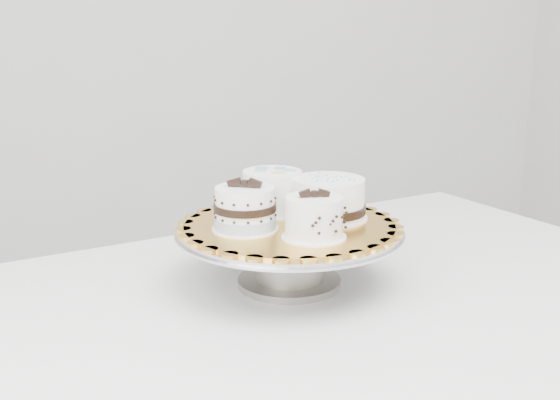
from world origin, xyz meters
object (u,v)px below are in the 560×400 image
object	(u,v)px
cake_dots	(272,191)
cake_ribbon	(329,200)
table	(332,331)
cake_board	(289,225)
cake_banded	(245,210)
cake_swirl	(314,218)
cake_stand	(289,245)

from	to	relation	value
cake_dots	cake_ribbon	bearing A→B (deg)	-32.45
table	cake_board	distance (m)	0.19
table	cake_board	bearing A→B (deg)	129.77
cake_banded	cake_dots	world-z (taller)	cake_banded
table	cake_board	world-z (taller)	cake_board
cake_board	cake_ribbon	bearing A→B (deg)	6.50
cake_dots	cake_ribbon	world-z (taller)	cake_dots
cake_swirl	cake_dots	distance (m)	0.16
cake_dots	cake_board	bearing A→B (deg)	-80.14
cake_board	cake_banded	bearing A→B (deg)	-177.42
table	cake_stand	size ratio (longest dim) A/B	3.65
cake_stand	cake_swirl	world-z (taller)	cake_swirl
cake_stand	cake_banded	size ratio (longest dim) A/B	2.86
table	cake_stand	world-z (taller)	cake_stand
table	cake_stand	bearing A→B (deg)	129.77
cake_swirl	cake_dots	world-z (taller)	cake_swirl
cake_stand	cake_dots	xyz separation A→B (m)	(-0.00, 0.08, 0.08)
cake_swirl	table	bearing A→B (deg)	47.59
cake_dots	cake_banded	bearing A→B (deg)	-125.35
cake_stand	cake_banded	bearing A→B (deg)	-177.42
cake_banded	table	bearing A→B (deg)	15.32
table	cake_stand	distance (m)	0.16
cake_stand	cake_board	bearing A→B (deg)	0.00
table	cake_banded	bearing A→B (deg)	151.62
cake_banded	cake_ribbon	distance (m)	0.15
table	cake_dots	size ratio (longest dim) A/B	11.16
cake_board	cake_ribbon	world-z (taller)	cake_ribbon
cake_swirl	cake_banded	xyz separation A→B (m)	(-0.09, 0.08, 0.00)
cake_stand	cake_swirl	bearing A→B (deg)	-85.19
cake_board	cake_banded	distance (m)	0.09
cake_stand	cake_swirl	size ratio (longest dim) A/B	3.53
cake_banded	cake_ribbon	xyz separation A→B (m)	(0.15, 0.01, -0.00)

